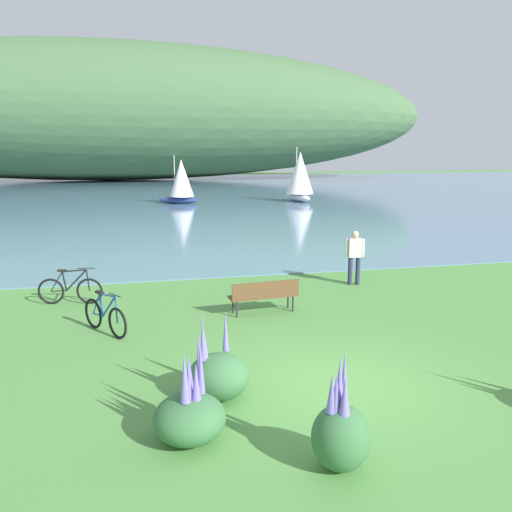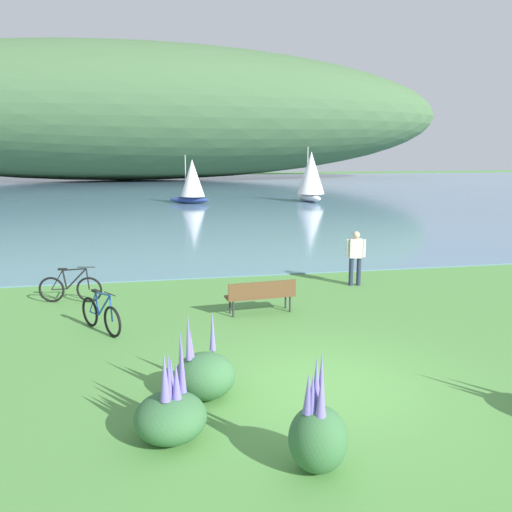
{
  "view_description": "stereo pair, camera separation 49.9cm",
  "coord_description": "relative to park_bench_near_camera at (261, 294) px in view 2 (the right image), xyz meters",
  "views": [
    {
      "loc": [
        -3.42,
        -8.18,
        4.1
      ],
      "look_at": [
        0.1,
        6.98,
        1.0
      ],
      "focal_mm": 36.63,
      "sensor_mm": 36.0,
      "label": 1
    },
    {
      "loc": [
        -2.94,
        -8.29,
        4.1
      ],
      "look_at": [
        0.1,
        6.98,
        1.0
      ],
      "focal_mm": 36.63,
      "sensor_mm": 36.0,
      "label": 2
    }
  ],
  "objects": [
    {
      "name": "bicycle_leaning_near_bench",
      "position": [
        -4.97,
        2.05,
        -0.12
      ],
      "size": [
        1.75,
        0.41,
        1.01
      ],
      "color": "black",
      "rests_on": "ground"
    },
    {
      "name": "sailboat_nearest_to_shore",
      "position": [
        10.34,
        29.32,
        1.64
      ],
      "size": [
        2.65,
        3.96,
        4.5
      ],
      "color": "white",
      "rests_on": "bay_water"
    },
    {
      "name": "bay_water",
      "position": [
        0.28,
        44.08,
        -0.5
      ],
      "size": [
        180.0,
        80.0,
        0.04
      ],
      "primitive_type": "cube",
      "color": "#5B7F9E",
      "rests_on": "ground"
    },
    {
      "name": "distant_hillside",
      "position": [
        -6.17,
        68.26,
        9.29
      ],
      "size": [
        97.55,
        28.0,
        19.54
      ],
      "primitive_type": "ellipsoid",
      "color": "#42663D",
      "rests_on": "bay_water"
    },
    {
      "name": "person_at_shoreline",
      "position": [
        3.48,
        2.3,
        0.46
      ],
      "size": [
        0.6,
        0.29,
        1.71
      ],
      "color": "#282D47",
      "rests_on": "ground"
    },
    {
      "name": "ground_plane",
      "position": [
        0.28,
        -4.4,
        -0.52
      ],
      "size": [
        200.0,
        200.0,
        0.0
      ],
      "primitive_type": "plane",
      "color": "#518E42"
    },
    {
      "name": "echium_bush_far_cluster",
      "position": [
        -0.66,
        -6.79,
        -0.01
      ],
      "size": [
        0.78,
        0.78,
        1.61
      ],
      "color": "#386B3D",
      "rests_on": "ground"
    },
    {
      "name": "park_bench_near_camera",
      "position": [
        0.0,
        0.0,
        0.0
      ],
      "size": [
        1.84,
        0.65,
        0.88
      ],
      "color": "brown",
      "rests_on": "ground"
    },
    {
      "name": "echium_bush_closest_to_camera",
      "position": [
        -2.51,
        -5.66,
        -0.12
      ],
      "size": [
        1.05,
        1.05,
        1.57
      ],
      "color": "#386B3D",
      "rests_on": "ground"
    },
    {
      "name": "sailboat_mid_bay",
      "position": [
        0.53,
        29.68,
        1.33
      ],
      "size": [
        3.39,
        2.51,
        3.85
      ],
      "color": "navy",
      "rests_on": "bay_water"
    },
    {
      "name": "bicycle_beside_path",
      "position": [
        -3.93,
        -0.63,
        -0.12
      ],
      "size": [
        1.02,
        1.51,
        1.01
      ],
      "color": "black",
      "rests_on": "ground"
    },
    {
      "name": "echium_bush_beside_closest",
      "position": [
        -1.9,
        -4.42,
        -0.12
      ],
      "size": [
        1.04,
        1.04,
        1.57
      ],
      "color": "#386B3D",
      "rests_on": "ground"
    }
  ]
}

